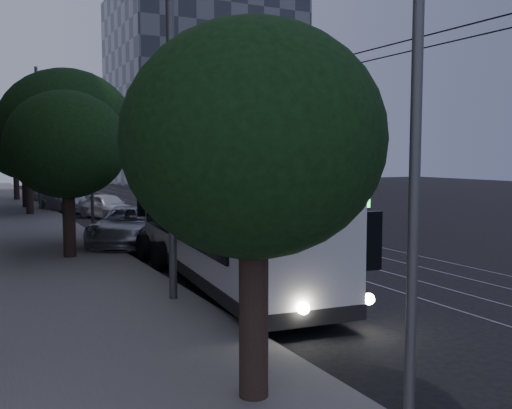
{
  "coord_description": "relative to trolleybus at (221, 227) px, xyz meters",
  "views": [
    {
      "loc": [
        -10.26,
        -15.37,
        3.77
      ],
      "look_at": [
        -0.26,
        4.12,
        1.86
      ],
      "focal_mm": 40.0,
      "sensor_mm": 36.0,
      "label": 1
    }
  ],
  "objects": [
    {
      "name": "ground",
      "position": [
        3.52,
        -0.04,
        -1.64
      ],
      "size": [
        120.0,
        120.0,
        0.0
      ],
      "primitive_type": "plane",
      "color": "black",
      "rests_on": "ground"
    },
    {
      "name": "sidewalk",
      "position": [
        -3.98,
        19.96,
        -1.56
      ],
      "size": [
        5.0,
        90.0,
        0.15
      ],
      "primitive_type": "cube",
      "color": "slate",
      "rests_on": "ground"
    },
    {
      "name": "tram_rails",
      "position": [
        6.02,
        19.96,
        -1.63
      ],
      "size": [
        4.52,
        90.0,
        0.02
      ],
      "color": "gray",
      "rests_on": "ground"
    },
    {
      "name": "overhead_wires",
      "position": [
        -1.45,
        19.96,
        1.83
      ],
      "size": [
        2.23,
        90.0,
        6.0
      ],
      "color": "black",
      "rests_on": "ground"
    },
    {
      "name": "building_distant_right",
      "position": [
        21.52,
        54.96,
        10.36
      ],
      "size": [
        22.0,
        18.0,
        24.0
      ],
      "primitive_type": "cube",
      "color": "#363B44",
      "rests_on": "ground"
    },
    {
      "name": "trolleybus",
      "position": [
        0.0,
        0.0,
        0.0
      ],
      "size": [
        3.58,
        11.97,
        5.63
      ],
      "rotation": [
        0.0,
        0.0,
        -0.1
      ],
      "color": "white",
      "rests_on": "ground"
    },
    {
      "name": "pickup_silver",
      "position": [
        -0.71,
        7.96,
        -0.83
      ],
      "size": [
        4.86,
        6.39,
        1.61
      ],
      "primitive_type": "imported",
      "rotation": [
        0.0,
        0.0,
        -0.43
      ],
      "color": "#B6B7BE",
      "rests_on": "ground"
    },
    {
      "name": "car_white_a",
      "position": [
        0.7,
        18.44,
        -0.88
      ],
      "size": [
        3.02,
        4.76,
        1.51
      ],
      "primitive_type": "imported",
      "rotation": [
        0.0,
        0.0,
        0.3
      ],
      "color": "white",
      "rests_on": "ground"
    },
    {
      "name": "car_white_b",
      "position": [
        -0.78,
        23.86,
        -0.93
      ],
      "size": [
        3.28,
        5.25,
        1.42
      ],
      "primitive_type": "imported",
      "rotation": [
        0.0,
        0.0,
        0.28
      ],
      "color": "silver",
      "rests_on": "ground"
    },
    {
      "name": "car_white_c",
      "position": [
        -0.34,
        27.49,
        -0.9
      ],
      "size": [
        2.28,
        4.68,
        1.48
      ],
      "primitive_type": "imported",
      "rotation": [
        0.0,
        0.0,
        0.16
      ],
      "color": "silver",
      "rests_on": "ground"
    },
    {
      "name": "car_white_d",
      "position": [
        -0.78,
        31.32,
        -0.91
      ],
      "size": [
        3.12,
        4.62,
        1.46
      ],
      "primitive_type": "imported",
      "rotation": [
        0.0,
        0.0,
        0.36
      ],
      "color": "silver",
      "rests_on": "ground"
    },
    {
      "name": "tree_0",
      "position": [
        -2.98,
        -8.0,
        2.33
      ],
      "size": [
        3.85,
        3.85,
        5.72
      ],
      "color": "black",
      "rests_on": "ground"
    },
    {
      "name": "tree_1",
      "position": [
        -3.48,
        5.5,
        2.47
      ],
      "size": [
        4.21,
        4.21,
        6.03
      ],
      "color": "black",
      "rests_on": "ground"
    },
    {
      "name": "tree_2",
      "position": [
        -2.98,
        8.55,
        3.11
      ],
      "size": [
        5.43,
        5.43,
        7.2
      ],
      "color": "black",
      "rests_on": "ground"
    },
    {
      "name": "tree_3",
      "position": [
        -3.19,
        21.96,
        3.01
      ],
      "size": [
        5.36,
        5.36,
        7.07
      ],
      "color": "black",
      "rests_on": "ground"
    },
    {
      "name": "tree_4",
      "position": [
        -2.98,
        27.04,
        2.45
      ],
      "size": [
        3.98,
        3.98,
        5.91
      ],
      "color": "black",
      "rests_on": "ground"
    },
    {
      "name": "tree_5",
      "position": [
        -2.98,
        34.58,
        2.59
      ],
      "size": [
        4.17,
        4.17,
        6.13
      ],
      "color": "black",
      "rests_on": "ground"
    },
    {
      "name": "streetlamp_near",
      "position": [
        -1.71,
        -1.84,
        4.62
      ],
      "size": [
        2.51,
        0.44,
        10.43
      ],
      "color": "#5B5C5E",
      "rests_on": "ground"
    },
    {
      "name": "streetlamp_far",
      "position": [
        -1.87,
        24.84,
        4.12
      ],
      "size": [
        2.32,
        0.44,
        9.52
      ],
      "color": "#5B5C5E",
      "rests_on": "ground"
    }
  ]
}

